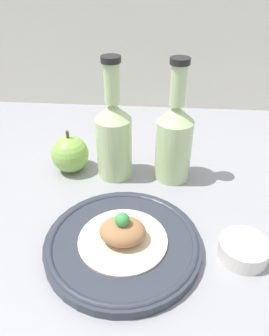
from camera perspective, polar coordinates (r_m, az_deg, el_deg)
The scene contains 7 objects.
ground_plane at distance 68.25cm, azimuth 0.93°, elevation -8.61°, with size 180.00×110.00×4.00cm, color gray.
plate at distance 58.94cm, azimuth -2.03°, elevation -12.96°, with size 27.50×27.50×2.18cm.
plated_food at distance 57.19cm, azimuth -2.08°, elevation -11.31°, with size 15.62×15.62×6.16cm.
cider_bottle_left at distance 72.00cm, azimuth -3.62°, elevation 5.59°, with size 7.95×7.95×27.17cm.
cider_bottle_right at distance 71.43cm, azimuth 6.93°, elevation 5.15°, with size 7.95×7.95×27.17cm.
apple at distance 77.61cm, azimuth -11.17°, elevation 2.41°, with size 8.67×8.67×10.32cm.
dipping_bowl at distance 60.24cm, azimuth 18.44°, elevation -13.33°, with size 8.50×8.50×3.23cm.
Camera 1 is at (3.04, -50.06, 44.29)cm, focal length 35.00 mm.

